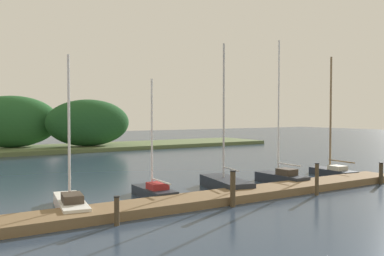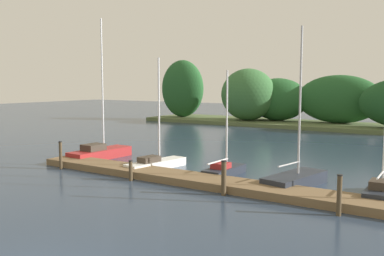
{
  "view_description": "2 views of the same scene",
  "coord_description": "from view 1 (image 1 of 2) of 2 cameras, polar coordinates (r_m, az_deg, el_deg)",
  "views": [
    {
      "loc": [
        -10.19,
        -3.54,
        3.75
      ],
      "look_at": [
        0.51,
        13.3,
        3.06
      ],
      "focal_mm": 38.92,
      "sensor_mm": 36.0,
      "label": 1
    },
    {
      "loc": [
        8.43,
        -5.61,
        4.68
      ],
      "look_at": [
        -4.03,
        13.45,
        2.25
      ],
      "focal_mm": 39.57,
      "sensor_mm": 36.0,
      "label": 2
    }
  ],
  "objects": [
    {
      "name": "sailboat_3",
      "position": [
        20.74,
        4.46,
        -7.43
      ],
      "size": [
        2.01,
        4.04,
        7.19
      ],
      "rotation": [
        0.0,
        0.0,
        1.37
      ],
      "color": "#232833",
      "rests_on": "ground"
    },
    {
      "name": "mooring_piling_1",
      "position": [
        14.39,
        -10.27,
        -11.08
      ],
      "size": [
        0.2,
        0.2,
        0.99
      ],
      "color": "#4C3D28",
      "rests_on": "ground"
    },
    {
      "name": "mooring_piling_3",
      "position": [
        20.04,
        16.74,
        -6.7
      ],
      "size": [
        0.2,
        0.2,
        1.49
      ],
      "color": "#4C3D28",
      "rests_on": "ground"
    },
    {
      "name": "mooring_piling_4",
      "position": [
        24.39,
        24.48,
        -5.65
      ],
      "size": [
        0.23,
        0.23,
        1.16
      ],
      "color": "#3D3323",
      "rests_on": "ground"
    },
    {
      "name": "sailboat_4",
      "position": [
        22.93,
        11.99,
        -6.46
      ],
      "size": [
        1.07,
        3.35,
        7.66
      ],
      "rotation": [
        0.0,
        0.0,
        1.59
      ],
      "color": "#232833",
      "rests_on": "ground"
    },
    {
      "name": "mooring_piling_2",
      "position": [
        16.94,
        5.62,
        -8.25
      ],
      "size": [
        0.24,
        0.24,
        1.47
      ],
      "color": "#4C3D28",
      "rests_on": "ground"
    },
    {
      "name": "sailboat_5",
      "position": [
        26.66,
        18.6,
        -5.25
      ],
      "size": [
        1.35,
        3.4,
        7.17
      ],
      "rotation": [
        0.0,
        0.0,
        1.47
      ],
      "color": "#232833",
      "rests_on": "ground"
    },
    {
      "name": "sailboat_2",
      "position": [
        18.91,
        -5.32,
        -8.46
      ],
      "size": [
        1.1,
        3.19,
        5.3
      ],
      "rotation": [
        0.0,
        0.0,
        1.54
      ],
      "color": "#232833",
      "rests_on": "ground"
    },
    {
      "name": "dock_pier",
      "position": [
        17.86,
        3.16,
        -9.55
      ],
      "size": [
        23.18,
        1.8,
        0.35
      ],
      "color": "brown",
      "rests_on": "ground"
    },
    {
      "name": "sailboat_1",
      "position": [
        16.93,
        -16.34,
        -9.68
      ],
      "size": [
        1.52,
        4.12,
        6.02
      ],
      "rotation": [
        0.0,
        0.0,
        1.41
      ],
      "color": "white",
      "rests_on": "ground"
    }
  ]
}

